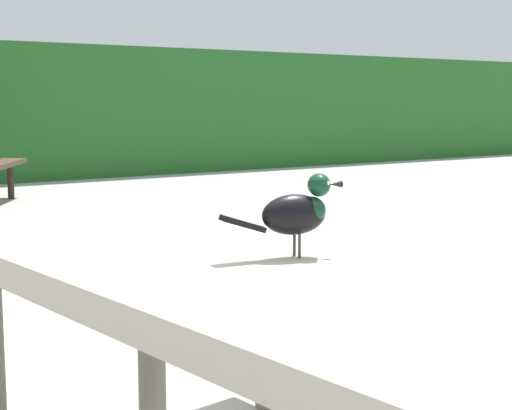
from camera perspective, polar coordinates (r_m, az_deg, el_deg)
picnic_table_foreground at (r=1.77m, az=-2.55°, el=-9.63°), size 1.88×1.90×0.74m
bird_grackle at (r=1.70m, az=3.14°, el=-0.45°), size 0.28×0.11×0.18m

